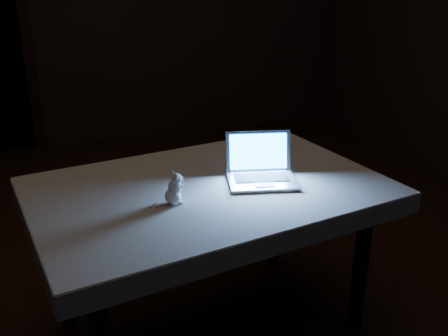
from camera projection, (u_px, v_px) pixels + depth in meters
name	position (u px, v px, depth m)	size (l,w,h in m)	color
floor	(177.00, 287.00, 2.53)	(5.00, 5.00, 0.00)	black
table	(210.00, 261.00, 2.12)	(1.29, 0.83, 0.69)	black
tablecloth	(206.00, 200.00, 1.95)	(1.37, 0.91, 0.08)	beige
laptop	(263.00, 162.00, 1.97)	(0.27, 0.24, 0.18)	#A9A9AE
plush_mouse	(173.00, 188.00, 1.81)	(0.09, 0.09, 0.12)	white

